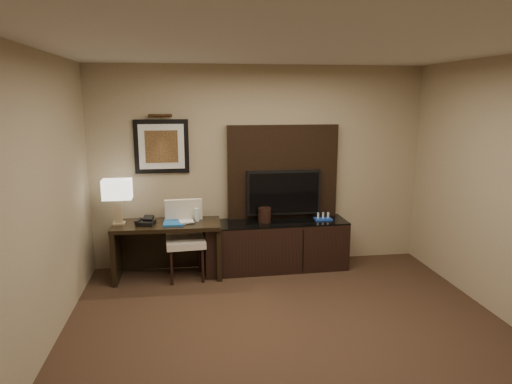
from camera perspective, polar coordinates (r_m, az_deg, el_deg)
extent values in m
cube|color=#332016|center=(4.33, 5.73, -20.11)|extent=(4.50, 5.00, 0.01)
cube|color=silver|center=(3.71, 6.63, 18.21)|extent=(4.50, 5.00, 0.01)
cube|color=tan|center=(6.21, 0.50, 3.15)|extent=(4.50, 0.01, 2.70)
cube|color=tan|center=(3.92, -27.75, -3.33)|extent=(0.01, 5.00, 2.70)
cube|color=black|center=(5.99, -10.95, -7.14)|extent=(1.35, 0.61, 0.72)
cube|color=black|center=(6.18, 2.46, -6.64)|extent=(1.92, 0.58, 0.66)
cube|color=black|center=(6.21, 3.32, 2.40)|extent=(1.50, 0.12, 1.30)
cube|color=black|center=(6.16, 3.47, -0.05)|extent=(1.00, 0.08, 0.60)
cube|color=black|center=(6.09, -11.71, 5.59)|extent=(0.70, 0.04, 0.70)
cylinder|color=#432915|center=(6.02, -11.89, 9.34)|extent=(0.04, 0.04, 0.30)
cube|color=#195AA4|center=(5.87, -10.22, -3.74)|extent=(0.26, 0.34, 0.02)
imported|color=tan|center=(5.85, -9.67, -2.63)|extent=(0.18, 0.05, 0.24)
cylinder|color=silver|center=(5.90, -7.40, -2.83)|extent=(0.06, 0.06, 0.17)
cylinder|color=black|center=(6.04, 1.07, -2.88)|extent=(0.20, 0.20, 0.19)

